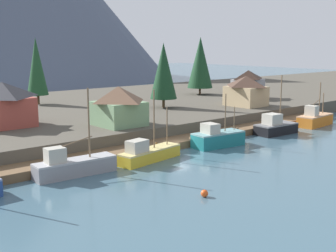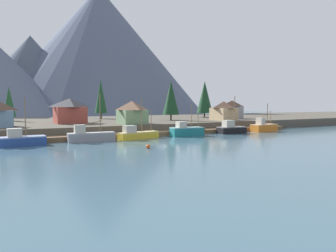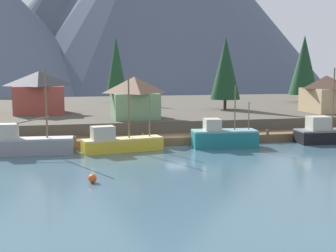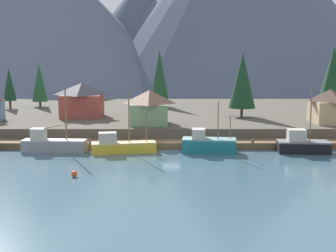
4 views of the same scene
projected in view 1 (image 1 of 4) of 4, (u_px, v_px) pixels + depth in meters
ground_plane at (101, 132)px, 75.69m from camera, size 400.00×400.00×1.00m
dock at (171, 144)px, 62.05m from camera, size 80.00×4.00×1.60m
shoreline_bank at (67, 113)px, 84.34m from camera, size 400.00×56.00×2.50m
fishing_boat_grey at (73, 166)px, 48.38m from camera, size 9.22×2.84×9.49m
fishing_boat_yellow at (148, 153)px, 54.34m from camera, size 9.35×3.76×8.76m
fishing_boat_teal at (217, 138)px, 62.27m from camera, size 7.85×3.73×7.38m
fishing_boat_black at (275, 127)px, 70.88m from camera, size 7.41×3.67×9.40m
fishing_boat_orange at (315, 119)px, 78.23m from camera, size 8.14×3.62×7.60m
house_red at (3, 104)px, 63.51m from camera, size 7.68×7.35×6.40m
house_tan at (246, 91)px, 85.19m from camera, size 6.00×7.14×5.74m
house_grey at (248, 84)px, 97.08m from camera, size 7.10×4.34×6.14m
house_green at (119, 105)px, 64.41m from camera, size 6.35×6.96×5.71m
conifer_near_left at (200, 63)px, 104.09m from camera, size 5.92×5.92×13.38m
conifer_near_right at (37, 66)px, 86.49m from camera, size 4.11×4.11×13.03m
conifer_mid_left at (163, 71)px, 82.05m from camera, size 5.01×5.01×11.98m
channel_buoy at (204, 193)px, 41.70m from camera, size 0.70×0.70×0.70m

